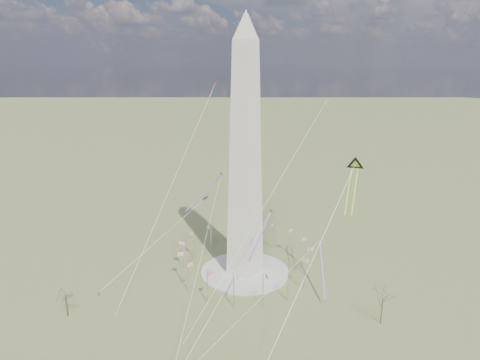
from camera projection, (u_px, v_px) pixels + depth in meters
The scene contains 14 objects.
ground at pixel (245, 273), 174.92m from camera, with size 2000.00×2000.00×0.00m, color #475229.
plaza at pixel (245, 272), 174.81m from camera, with size 36.00×36.00×0.80m, color #A19F93.
washington_monument at pixel (245, 158), 161.97m from camera, with size 15.56×15.56×100.00m.
flagpole_ring at pixel (245, 256), 172.95m from camera, with size 54.40×54.40×13.00m.
tree_near at pixel (383, 296), 138.48m from camera, with size 8.15×8.15×14.27m.
tree_far at pixel (65, 293), 142.80m from camera, with size 7.00×7.00×12.25m.
person_west at pixel (99, 294), 157.32m from camera, with size 0.89×0.69×1.83m, color gray.
kite_delta_black at pixel (355, 167), 149.31m from camera, with size 8.99×19.85×16.16m.
kite_diamond_purple at pixel (205, 200), 187.91m from camera, with size 2.51×3.40×9.92m.
kite_streamer_left at pixel (263, 229), 147.88m from camera, with size 2.62×18.34×12.58m.
kite_streamer_mid at pixel (209, 188), 173.18m from camera, with size 6.49×18.49×13.01m.
kite_streamer_right at pixel (322, 260), 161.43m from camera, with size 11.07×19.45×14.64m.
kite_small_red at pixel (216, 83), 210.82m from camera, with size 1.22×2.05×4.83m.
kite_small_white at pixel (327, 101), 181.68m from camera, with size 1.21×1.92×4.29m.
Camera 1 is at (81.49, -135.57, 83.80)m, focal length 32.00 mm.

